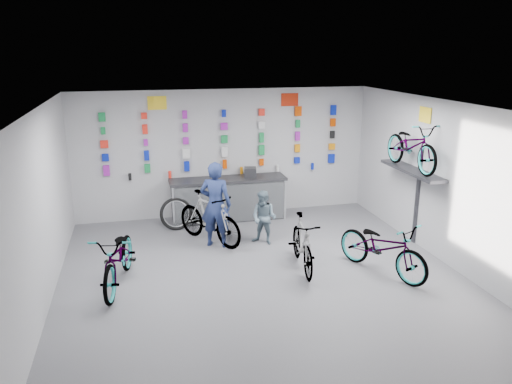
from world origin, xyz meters
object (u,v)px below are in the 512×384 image
object	(u,v)px
counter	(228,200)
bike_service	(209,218)
bike_left	(119,258)
clerk	(216,205)
bike_center	(302,243)
bike_right	(383,247)
customer	(264,218)

from	to	relation	value
counter	bike_service	bearing A→B (deg)	-115.91
bike_left	clerk	world-z (taller)	clerk
bike_center	bike_right	distance (m)	1.42
bike_right	counter	bearing A→B (deg)	96.10
bike_left	bike_right	bearing A→B (deg)	3.67
counter	customer	distance (m)	1.72
bike_left	bike_right	world-z (taller)	bike_left
bike_left	customer	bearing A→B (deg)	35.18
clerk	counter	bearing A→B (deg)	-84.34
counter	clerk	xyz separation A→B (m)	(-0.54, -1.54, 0.39)
bike_right	clerk	xyz separation A→B (m)	(-2.66, 1.99, 0.38)
bike_center	customer	bearing A→B (deg)	112.15
counter	bike_left	xyz separation A→B (m)	(-2.42, -2.93, 0.02)
bike_left	bike_center	size ratio (longest dim) A/B	1.17
counter	clerk	world-z (taller)	clerk
customer	bike_right	bearing A→B (deg)	-9.14
bike_service	clerk	world-z (taller)	clerk
bike_left	bike_service	bearing A→B (deg)	53.20
bike_service	customer	world-z (taller)	customer
bike_right	clerk	bearing A→B (deg)	118.33
bike_left	customer	distance (m)	3.12
counter	bike_right	bearing A→B (deg)	-59.01
bike_right	bike_service	xyz separation A→B (m)	(-2.77, 2.20, 0.04)
bike_center	customer	distance (m)	1.40
counter	bike_service	size ratio (longest dim) A/B	1.50
counter	clerk	size ratio (longest dim) A/B	1.54
bike_service	bike_right	bearing A→B (deg)	-72.95
bike_center	customer	size ratio (longest dim) A/B	1.47
bike_left	bike_service	world-z (taller)	bike_service
bike_left	counter	bearing A→B (deg)	61.67
counter	customer	world-z (taller)	customer
bike_service	bike_center	bearing A→B (deg)	-83.85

